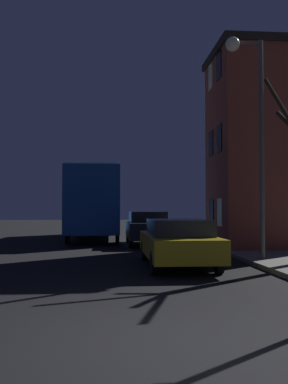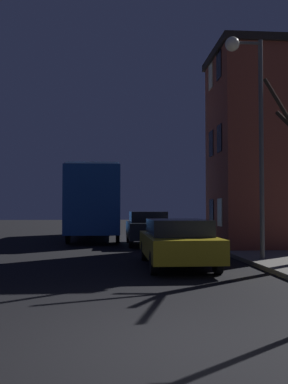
{
  "view_description": "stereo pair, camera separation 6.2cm",
  "coord_description": "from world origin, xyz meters",
  "views": [
    {
      "loc": [
        -0.59,
        -5.18,
        1.67
      ],
      "look_at": [
        0.76,
        11.56,
        2.33
      ],
      "focal_mm": 40.0,
      "sensor_mm": 36.0,
      "label": 1
    },
    {
      "loc": [
        -0.53,
        -5.19,
        1.67
      ],
      "look_at": [
        0.76,
        11.56,
        2.33
      ],
      "focal_mm": 40.0,
      "sensor_mm": 36.0,
      "label": 2
    }
  ],
  "objects": [
    {
      "name": "brick_building",
      "position": [
        5.81,
        12.19,
        4.25
      ],
      "size": [
        4.27,
        3.99,
        8.2
      ],
      "color": "brown",
      "rests_on": "sidewalk"
    },
    {
      "name": "ground_plane",
      "position": [
        0.0,
        0.0,
        0.0
      ],
      "size": [
        120.0,
        120.0,
        0.0
      ],
      "primitive_type": "plane",
      "color": "black"
    },
    {
      "name": "car_mid_lane",
      "position": [
        1.14,
        14.46,
        0.82
      ],
      "size": [
        1.8,
        4.51,
        1.54
      ],
      "color": "black",
      "rests_on": "ground"
    },
    {
      "name": "car_near_lane",
      "position": [
        1.38,
        7.12,
        0.73
      ],
      "size": [
        1.83,
        4.74,
        1.37
      ],
      "color": "olive",
      "rests_on": "ground"
    },
    {
      "name": "bus",
      "position": [
        -1.4,
        18.86,
        2.26
      ],
      "size": [
        2.58,
        9.92,
        3.81
      ],
      "color": "#194793",
      "rests_on": "ground"
    },
    {
      "name": "streetlamp",
      "position": [
        3.77,
        7.73,
        4.94
      ],
      "size": [
        1.2,
        0.45,
        6.92
      ],
      "color": "#4C4C4C",
      "rests_on": "sidewalk"
    }
  ]
}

